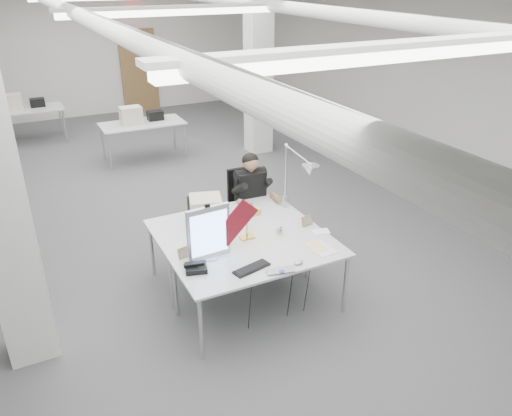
{
  "coord_description": "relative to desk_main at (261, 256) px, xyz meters",
  "views": [
    {
      "loc": [
        -2.07,
        -6.52,
        3.46
      ],
      "look_at": [
        0.19,
        -2.0,
        1.05
      ],
      "focal_mm": 35.0,
      "sensor_mm": 36.0,
      "label": 1
    }
  ],
  "objects": [
    {
      "name": "room_shell",
      "position": [
        0.04,
        2.63,
        0.95
      ],
      "size": [
        10.04,
        14.04,
        3.24
      ],
      "color": "#47474A",
      "rests_on": "ground"
    },
    {
      "name": "desk_main",
      "position": [
        0.0,
        0.0,
        0.0
      ],
      "size": [
        1.8,
        0.9,
        0.02
      ],
      "primitive_type": "cube",
      "color": "silver",
      "rests_on": "room_shell"
    },
    {
      "name": "desk_second",
      "position": [
        0.0,
        0.9,
        0.0
      ],
      "size": [
        1.8,
        0.9,
        0.02
      ],
      "primitive_type": "cube",
      "color": "silver",
      "rests_on": "room_shell"
    },
    {
      "name": "bg_desk_a",
      "position": [
        0.2,
        5.5,
        0.0
      ],
      "size": [
        1.6,
        0.8,
        0.02
      ],
      "primitive_type": "cube",
      "color": "silver",
      "rests_on": "room_shell"
    },
    {
      "name": "bg_desk_b",
      "position": [
        -1.8,
        7.7,
        0.0
      ],
      "size": [
        1.6,
        0.8,
        0.02
      ],
      "primitive_type": "cube",
      "color": "silver",
      "rests_on": "room_shell"
    },
    {
      "name": "office_chair",
      "position": [
        0.58,
        1.47,
        -0.2
      ],
      "size": [
        0.56,
        0.56,
        1.08
      ],
      "primitive_type": null,
      "rotation": [
        0.0,
        0.0,
        -0.06
      ],
      "color": "black",
      "rests_on": "room_shell"
    },
    {
      "name": "seated_person",
      "position": [
        0.58,
        1.42,
        0.16
      ],
      "size": [
        0.55,
        0.68,
        0.97
      ],
      "primitive_type": null,
      "rotation": [
        0.0,
        0.0,
        -0.06
      ],
      "color": "black",
      "rests_on": "office_chair"
    },
    {
      "name": "monitor",
      "position": [
        -0.5,
        0.2,
        0.3
      ],
      "size": [
        0.47,
        0.07,
        0.58
      ],
      "primitive_type": "cube",
      "rotation": [
        0.0,
        0.0,
        0.06
      ],
      "color": "silver",
      "rests_on": "desk_main"
    },
    {
      "name": "pennant",
      "position": [
        -0.21,
        0.17,
        0.36
      ],
      "size": [
        0.48,
        0.13,
        0.53
      ],
      "primitive_type": "cube",
      "rotation": [
        0.0,
        -0.87,
        -0.24
      ],
      "color": "maroon",
      "rests_on": "monitor"
    },
    {
      "name": "keyboard",
      "position": [
        -0.21,
        -0.21,
        0.02
      ],
      "size": [
        0.42,
        0.22,
        0.02
      ],
      "primitive_type": "cube",
      "rotation": [
        0.0,
        0.0,
        0.23
      ],
      "color": "black",
      "rests_on": "desk_main"
    },
    {
      "name": "laptop",
      "position": [
        0.02,
        -0.42,
        0.02
      ],
      "size": [
        0.32,
        0.24,
        0.02
      ],
      "primitive_type": "imported",
      "rotation": [
        0.0,
        0.0,
        -0.21
      ],
      "color": "#B2B3B7",
      "rests_on": "desk_main"
    },
    {
      "name": "mouse",
      "position": [
        0.26,
        -0.34,
        0.03
      ],
      "size": [
        0.11,
        0.09,
        0.04
      ],
      "primitive_type": "ellipsoid",
      "rotation": [
        0.0,
        0.0,
        -0.32
      ],
      "color": "#ACADB1",
      "rests_on": "desk_main"
    },
    {
      "name": "bankers_lamp",
      "position": [
        0.03,
        0.4,
        0.19
      ],
      "size": [
        0.32,
        0.14,
        0.35
      ],
      "primitive_type": null,
      "rotation": [
        0.0,
        0.0,
        0.07
      ],
      "color": "#C2873C",
      "rests_on": "desk_main"
    },
    {
      "name": "desk_phone",
      "position": [
        -0.71,
        0.02,
        0.04
      ],
      "size": [
        0.26,
        0.24,
        0.05
      ],
      "primitive_type": "cube",
      "rotation": [
        0.0,
        0.0,
        -0.27
      ],
      "color": "black",
      "rests_on": "desk_main"
    },
    {
      "name": "picture_frame_left",
      "position": [
        -0.73,
        0.32,
        0.07
      ],
      "size": [
        0.15,
        0.07,
        0.11
      ],
      "primitive_type": "cube",
      "rotation": [
        -0.21,
        0.0,
        0.26
      ],
      "color": "tan",
      "rests_on": "desk_main"
    },
    {
      "name": "picture_frame_right",
      "position": [
        0.79,
        0.36,
        0.07
      ],
      "size": [
        0.16,
        0.07,
        0.12
      ],
      "primitive_type": "cube",
      "rotation": [
        -0.21,
        0.0,
        0.18
      ],
      "color": "#B0804C",
      "rests_on": "desk_main"
    },
    {
      "name": "desk_clock",
      "position": [
        0.41,
        0.33,
        0.06
      ],
      "size": [
        0.09,
        0.04,
        0.09
      ],
      "primitive_type": "cylinder",
      "rotation": [
        1.57,
        0.0,
        0.2
      ],
      "color": "silver",
      "rests_on": "desk_main"
    },
    {
      "name": "paper_stack_a",
      "position": [
        0.64,
        -0.18,
        0.02
      ],
      "size": [
        0.24,
        0.33,
        0.01
      ],
      "primitive_type": "cube",
      "rotation": [
        0.0,
        0.0,
        0.07
      ],
      "color": "white",
      "rests_on": "desk_main"
    },
    {
      "name": "paper_stack_b",
      "position": [
        0.61,
        -0.12,
        0.02
      ],
      "size": [
        0.22,
        0.27,
        0.01
      ],
      "primitive_type": "cube",
      "rotation": [
        0.0,
        0.0,
        -0.19
      ],
      "color": "#F3DC91",
      "rests_on": "desk_main"
    },
    {
      "name": "paper_stack_c",
      "position": [
        0.85,
        0.15,
        0.02
      ],
      "size": [
        0.22,
        0.18,
        0.01
      ],
      "primitive_type": "cube",
      "rotation": [
        0.0,
        0.0,
        -0.25
      ],
      "color": "white",
      "rests_on": "desk_main"
    },
    {
      "name": "beige_monitor",
      "position": [
        -0.25,
        0.92,
        0.18
      ],
      "size": [
        0.44,
        0.43,
        0.34
      ],
      "primitive_type": "cube",
      "rotation": [
        0.0,
        0.0,
        -0.3
      ],
      "color": "beige",
      "rests_on": "desk_second"
    },
    {
      "name": "architect_lamp",
      "position": [
        0.82,
        0.69,
        0.41
      ],
      "size": [
        0.35,
        0.66,
        0.8
      ],
      "primitive_type": null,
      "rotation": [
        0.0,
        0.0,
        0.22
      ],
      "color": "silver",
      "rests_on": "desk_second"
    }
  ]
}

